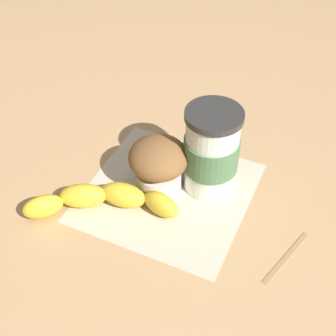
% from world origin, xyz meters
% --- Properties ---
extents(ground_plane, '(3.00, 3.00, 0.00)m').
position_xyz_m(ground_plane, '(0.00, 0.00, 0.00)').
color(ground_plane, tan).
extents(paper_napkin, '(0.29, 0.29, 0.00)m').
position_xyz_m(paper_napkin, '(0.00, 0.00, 0.00)').
color(paper_napkin, beige).
rests_on(paper_napkin, ground_plane).
extents(coffee_cup, '(0.08, 0.08, 0.14)m').
position_xyz_m(coffee_cup, '(-0.05, 0.04, 0.07)').
color(coffee_cup, silver).
rests_on(coffee_cup, paper_napkin).
extents(muffin, '(0.09, 0.09, 0.09)m').
position_xyz_m(muffin, '(0.00, -0.02, 0.05)').
color(muffin, white).
rests_on(muffin, paper_napkin).
extents(banana, '(0.16, 0.19, 0.04)m').
position_xyz_m(banana, '(0.09, -0.06, 0.02)').
color(banana, gold).
rests_on(banana, paper_napkin).
extents(wooden_stirrer, '(0.11, 0.02, 0.00)m').
position_xyz_m(wooden_stirrer, '(0.00, 0.20, 0.00)').
color(wooden_stirrer, '#9E7547').
rests_on(wooden_stirrer, ground_plane).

